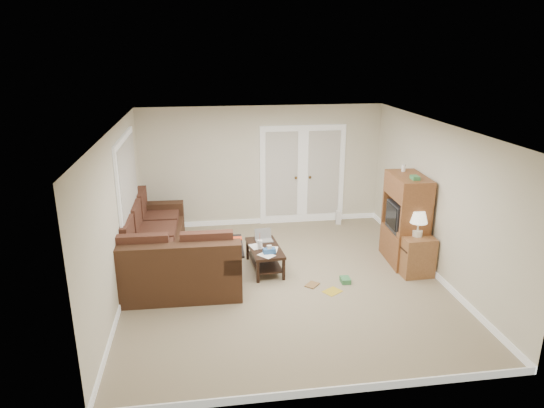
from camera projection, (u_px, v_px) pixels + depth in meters
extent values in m
plane|color=gray|center=(284.00, 281.00, 7.86)|extent=(5.50, 5.50, 0.00)
cube|color=silver|center=(285.00, 127.00, 7.08)|extent=(5.00, 5.50, 0.02)
cube|color=beige|center=(117.00, 216.00, 7.13)|extent=(0.02, 5.50, 2.50)
cube|color=beige|center=(437.00, 201.00, 7.82)|extent=(0.02, 5.50, 2.50)
cube|color=beige|center=(262.00, 166.00, 10.06)|extent=(5.00, 0.02, 2.50)
cube|color=beige|center=(331.00, 293.00, 4.88)|extent=(5.00, 0.02, 2.50)
cube|color=white|center=(281.00, 176.00, 10.16)|extent=(0.90, 0.04, 2.13)
cube|color=white|center=(323.00, 175.00, 10.28)|extent=(0.90, 0.04, 2.13)
cube|color=silver|center=(282.00, 174.00, 10.12)|extent=(0.68, 0.02, 1.80)
cube|color=silver|center=(324.00, 173.00, 10.24)|extent=(0.68, 0.02, 1.80)
cube|color=white|center=(127.00, 178.00, 7.98)|extent=(0.04, 1.92, 1.42)
cube|color=silver|center=(129.00, 178.00, 7.98)|extent=(0.02, 1.74, 1.24)
cube|color=#422919|center=(153.00, 247.00, 8.58)|extent=(1.04, 2.54, 0.46)
cube|color=#422919|center=(129.00, 224.00, 8.39)|extent=(0.32, 2.53, 0.47)
cube|color=#422919|center=(158.00, 209.00, 9.54)|extent=(0.99, 0.29, 0.24)
cube|color=#522D21|center=(157.00, 232.00, 8.50)|extent=(0.71, 2.43, 0.13)
cube|color=#422919|center=(176.00, 278.00, 7.45)|extent=(2.00, 1.03, 0.46)
cube|color=#422919|center=(173.00, 260.00, 6.96)|extent=(1.98, 0.31, 0.47)
cube|color=#422919|center=(232.00, 254.00, 7.44)|extent=(0.29, 0.99, 0.24)
cube|color=#522D21|center=(176.00, 258.00, 7.44)|extent=(1.88, 0.70, 0.13)
cube|color=black|center=(231.00, 246.00, 7.40)|extent=(0.37, 0.89, 0.03)
cube|color=red|center=(231.00, 239.00, 7.62)|extent=(0.35, 0.14, 0.02)
cube|color=black|center=(265.00, 248.00, 8.16)|extent=(0.58, 1.04, 0.05)
cube|color=black|center=(265.00, 262.00, 8.24)|extent=(0.50, 0.96, 0.03)
cylinder|color=white|center=(260.00, 244.00, 8.07)|extent=(0.08, 0.08, 0.15)
cylinder|color=red|center=(260.00, 237.00, 8.03)|extent=(0.01, 0.01, 0.13)
cube|color=#305D9C|center=(269.00, 251.00, 7.89)|extent=(0.21, 0.13, 0.08)
cube|color=white|center=(266.00, 249.00, 8.07)|extent=(0.37, 0.57, 0.00)
cube|color=brown|center=(403.00, 245.00, 8.51)|extent=(0.58, 1.00, 0.59)
cube|color=brown|center=(408.00, 187.00, 8.17)|extent=(0.58, 1.00, 0.39)
cube|color=black|center=(405.00, 217.00, 8.34)|extent=(0.50, 0.61, 0.49)
cube|color=black|center=(391.00, 216.00, 8.31)|extent=(0.04, 0.51, 0.39)
cube|color=#3A814A|center=(415.00, 178.00, 7.87)|extent=(0.13, 0.18, 0.06)
cylinder|color=white|center=(404.00, 168.00, 8.37)|extent=(0.07, 0.07, 0.12)
cube|color=brown|center=(415.00, 255.00, 8.03)|extent=(0.53, 0.53, 0.67)
cylinder|color=silver|center=(417.00, 233.00, 7.91)|extent=(0.16, 0.16, 0.10)
cylinder|color=silver|center=(418.00, 226.00, 7.87)|extent=(0.03, 0.03, 0.14)
cone|color=beige|center=(419.00, 217.00, 7.82)|extent=(0.29, 0.29, 0.19)
cube|color=white|center=(339.00, 217.00, 10.34)|extent=(0.14, 0.13, 0.29)
cube|color=gold|center=(332.00, 291.00, 7.51)|extent=(0.34, 0.33, 0.01)
cube|color=#3A814A|center=(345.00, 280.00, 7.80)|extent=(0.15, 0.20, 0.08)
imported|color=brown|center=(308.00, 283.00, 7.75)|extent=(0.27, 0.28, 0.02)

